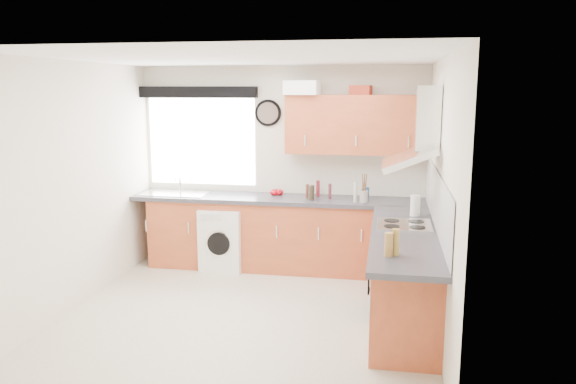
% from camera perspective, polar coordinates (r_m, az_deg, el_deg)
% --- Properties ---
extents(ground_plane, '(3.60, 3.60, 0.00)m').
position_cam_1_polar(ground_plane, '(5.75, -4.05, -12.32)').
color(ground_plane, beige).
extents(ceiling, '(3.60, 3.60, 0.02)m').
position_cam_1_polar(ceiling, '(5.31, -4.40, 13.43)').
color(ceiling, white).
rests_on(ceiling, wall_back).
extents(wall_back, '(3.60, 0.02, 2.50)m').
position_cam_1_polar(wall_back, '(7.12, -0.63, 2.62)').
color(wall_back, silver).
rests_on(wall_back, ground_plane).
extents(wall_front, '(3.60, 0.02, 2.50)m').
position_cam_1_polar(wall_front, '(3.71, -11.12, -4.92)').
color(wall_front, silver).
rests_on(wall_front, ground_plane).
extents(wall_left, '(0.02, 3.60, 2.50)m').
position_cam_1_polar(wall_left, '(6.09, -20.87, 0.58)').
color(wall_left, silver).
rests_on(wall_left, ground_plane).
extents(wall_right, '(0.02, 3.60, 2.50)m').
position_cam_1_polar(wall_right, '(5.24, 15.21, -0.59)').
color(wall_right, silver).
rests_on(wall_right, ground_plane).
extents(window, '(1.40, 0.02, 1.10)m').
position_cam_1_polar(window, '(7.35, -8.75, 5.09)').
color(window, white).
rests_on(window, wall_back).
extents(window_blind, '(1.50, 0.18, 0.14)m').
position_cam_1_polar(window_blind, '(7.23, -9.13, 10.00)').
color(window_blind, black).
rests_on(window_blind, wall_back).
extents(splashback, '(0.01, 3.00, 0.54)m').
position_cam_1_polar(splashback, '(5.55, 14.81, -0.71)').
color(splashback, white).
rests_on(splashback, wall_right).
extents(base_cab_back, '(3.00, 0.58, 0.86)m').
position_cam_1_polar(base_cab_back, '(7.02, -1.87, -4.32)').
color(base_cab_back, '#9E4324').
rests_on(base_cab_back, ground_plane).
extents(base_cab_corner, '(0.60, 0.60, 0.86)m').
position_cam_1_polar(base_cab_corner, '(6.87, 11.33, -4.86)').
color(base_cab_corner, '#9E4324').
rests_on(base_cab_corner, ground_plane).
extents(base_cab_right, '(0.58, 2.10, 0.86)m').
position_cam_1_polar(base_cab_right, '(5.58, 11.67, -8.50)').
color(base_cab_right, '#9E4324').
rests_on(base_cab_right, ground_plane).
extents(worktop_back, '(3.60, 0.62, 0.05)m').
position_cam_1_polar(worktop_back, '(6.89, -1.09, -0.72)').
color(worktop_back, '#2E2D34').
rests_on(worktop_back, base_cab_back).
extents(worktop_right, '(0.62, 2.42, 0.05)m').
position_cam_1_polar(worktop_right, '(5.31, 11.78, -4.36)').
color(worktop_right, '#2E2D34').
rests_on(worktop_right, base_cab_right).
extents(sink, '(0.84, 0.46, 0.10)m').
position_cam_1_polar(sink, '(7.25, -11.45, 0.15)').
color(sink, silver).
rests_on(sink, worktop_back).
extents(oven, '(0.56, 0.58, 0.85)m').
position_cam_1_polar(oven, '(5.72, 11.53, -8.06)').
color(oven, black).
rests_on(oven, ground_plane).
extents(hob_plate, '(0.52, 0.52, 0.01)m').
position_cam_1_polar(hob_plate, '(5.59, 11.72, -3.27)').
color(hob_plate, silver).
rests_on(hob_plate, worktop_right).
extents(extractor_hood, '(0.52, 0.78, 0.66)m').
position_cam_1_polar(extractor_hood, '(5.46, 13.10, 5.44)').
color(extractor_hood, silver).
rests_on(extractor_hood, wall_right).
extents(upper_cabinets, '(1.70, 0.35, 0.70)m').
position_cam_1_polar(upper_cabinets, '(6.78, 7.05, 6.81)').
color(upper_cabinets, '#9E4324').
rests_on(upper_cabinets, wall_back).
extents(washing_machine, '(0.55, 0.54, 0.77)m').
position_cam_1_polar(washing_machine, '(7.07, -6.43, -4.67)').
color(washing_machine, white).
rests_on(washing_machine, ground_plane).
extents(wall_clock, '(0.33, 0.04, 0.33)m').
position_cam_1_polar(wall_clock, '(7.06, -2.07, 8.03)').
color(wall_clock, black).
rests_on(wall_clock, wall_back).
extents(casserole, '(0.42, 0.32, 0.17)m').
position_cam_1_polar(casserole, '(6.73, 1.45, 10.55)').
color(casserole, white).
rests_on(casserole, upper_cabinets).
extents(storage_box, '(0.27, 0.24, 0.11)m').
position_cam_1_polar(storage_box, '(6.80, 7.40, 10.24)').
color(storage_box, '#AB321E').
rests_on(storage_box, upper_cabinets).
extents(utensil_pot, '(0.12, 0.12, 0.14)m').
position_cam_1_polar(utensil_pot, '(6.60, 7.73, -0.47)').
color(utensil_pot, gray).
rests_on(utensil_pot, worktop_back).
extents(kitchen_roll, '(0.12, 0.12, 0.22)m').
position_cam_1_polar(kitchen_roll, '(6.01, 12.80, -1.34)').
color(kitchen_roll, white).
rests_on(kitchen_roll, worktop_right).
extents(tomato_cluster, '(0.18, 0.18, 0.06)m').
position_cam_1_polar(tomato_cluster, '(7.03, -1.15, -0.02)').
color(tomato_cluster, '#AE0610').
rests_on(tomato_cluster, worktop_back).
extents(jar_0, '(0.04, 0.04, 0.17)m').
position_cam_1_polar(jar_0, '(6.82, 1.97, 0.08)').
color(jar_0, '#57271F').
rests_on(jar_0, worktop_back).
extents(jar_1, '(0.05, 0.05, 0.15)m').
position_cam_1_polar(jar_1, '(6.67, 7.65, -0.32)').
color(jar_1, '#1D4B1A').
rests_on(jar_1, worktop_back).
extents(jar_2, '(0.04, 0.04, 0.25)m').
position_cam_1_polar(jar_2, '(6.60, 6.86, 0.00)').
color(jar_2, '#B4AB9A').
rests_on(jar_2, worktop_back).
extents(jar_3, '(0.06, 0.06, 0.14)m').
position_cam_1_polar(jar_3, '(6.84, 7.99, -0.11)').
color(jar_3, navy).
rests_on(jar_3, worktop_back).
extents(jar_4, '(0.05, 0.05, 0.19)m').
position_cam_1_polar(jar_4, '(6.95, 3.06, 0.38)').
color(jar_4, maroon).
rests_on(jar_4, worktop_back).
extents(jar_5, '(0.07, 0.07, 0.18)m').
position_cam_1_polar(jar_5, '(6.69, 2.39, -0.07)').
color(jar_5, '#2F271A').
rests_on(jar_5, worktop_back).
extents(jar_6, '(0.04, 0.04, 0.18)m').
position_cam_1_polar(jar_6, '(6.78, 4.27, 0.07)').
color(jar_6, '#551E28').
rests_on(jar_6, worktop_back).
extents(bottle_0, '(0.05, 0.05, 0.15)m').
position_cam_1_polar(bottle_0, '(4.58, 10.40, -5.35)').
color(bottle_0, black).
rests_on(bottle_0, worktop_right).
extents(bottle_1, '(0.07, 0.07, 0.19)m').
position_cam_1_polar(bottle_1, '(4.53, 10.20, -5.28)').
color(bottle_1, olive).
rests_on(bottle_1, worktop_right).
extents(bottle_2, '(0.06, 0.06, 0.21)m').
position_cam_1_polar(bottle_2, '(4.58, 10.86, -5.01)').
color(bottle_2, olive).
rests_on(bottle_2, worktop_right).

